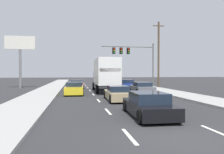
% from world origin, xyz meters
% --- Properties ---
extents(ground_plane, '(140.00, 140.00, 0.00)m').
position_xyz_m(ground_plane, '(0.00, 25.00, 0.00)').
color(ground_plane, '#2B2B2D').
extents(sidewalk_right, '(3.16, 80.00, 0.14)m').
position_xyz_m(sidewalk_right, '(6.83, 20.00, 0.07)').
color(sidewalk_right, '#9E9E99').
rests_on(sidewalk_right, ground_plane).
extents(sidewalk_left, '(3.16, 80.00, 0.14)m').
position_xyz_m(sidewalk_left, '(-6.83, 20.00, 0.07)').
color(sidewalk_left, '#9E9E99').
rests_on(sidewalk_left, ground_plane).
extents(lane_markings, '(3.54, 52.00, 0.01)m').
position_xyz_m(lane_markings, '(0.00, 20.38, 0.00)').
color(lane_markings, silver).
rests_on(lane_markings, ground_plane).
extents(car_maroon, '(1.92, 4.70, 1.23)m').
position_xyz_m(car_maroon, '(-3.30, 22.94, 0.56)').
color(car_maroon, maroon).
rests_on(car_maroon, ground_plane).
extents(car_yellow, '(2.02, 4.58, 1.28)m').
position_xyz_m(car_yellow, '(-3.59, 15.75, 0.59)').
color(car_yellow, yellow).
rests_on(car_yellow, ground_plane).
extents(box_truck, '(2.66, 9.07, 3.77)m').
position_xyz_m(box_truck, '(-0.04, 18.38, 2.15)').
color(box_truck, white).
rests_on(box_truck, ground_plane).
extents(car_tan, '(1.92, 4.51, 1.18)m').
position_xyz_m(car_tan, '(-0.15, 10.21, 0.54)').
color(car_tan, tan).
rests_on(car_tan, ground_plane).
extents(car_black, '(2.06, 4.45, 1.24)m').
position_xyz_m(car_black, '(0.13, 3.64, 0.57)').
color(car_black, black).
rests_on(car_black, ground_plane).
extents(car_blue, '(1.99, 4.42, 1.27)m').
position_xyz_m(car_blue, '(3.61, 22.93, 0.58)').
color(car_blue, '#1E389E').
rests_on(car_blue, ground_plane).
extents(car_gray, '(2.05, 4.39, 1.23)m').
position_xyz_m(car_gray, '(3.45, 15.38, 0.57)').
color(car_gray, slate).
rests_on(car_gray, ground_plane).
extents(traffic_signal_mast, '(8.31, 0.69, 6.77)m').
position_xyz_m(traffic_signal_mast, '(4.81, 25.87, 5.13)').
color(traffic_signal_mast, '#595B56').
rests_on(traffic_signal_mast, ground_plane).
extents(utility_pole_mid, '(1.80, 0.28, 9.86)m').
position_xyz_m(utility_pole_mid, '(8.92, 24.49, 5.07)').
color(utility_pole_mid, brown).
rests_on(utility_pole_mid, ground_plane).
extents(roadside_billboard, '(4.14, 0.36, 7.43)m').
position_xyz_m(roadside_billboard, '(-11.19, 26.04, 5.31)').
color(roadside_billboard, slate).
rests_on(roadside_billboard, ground_plane).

